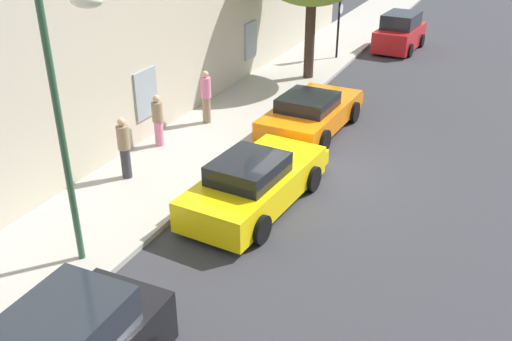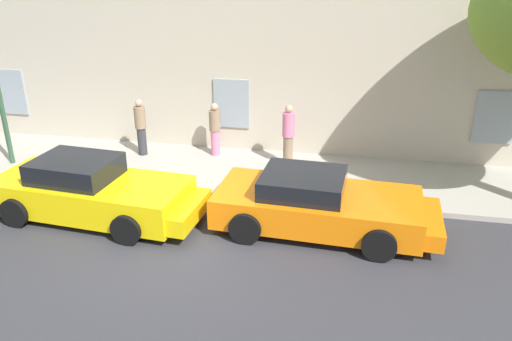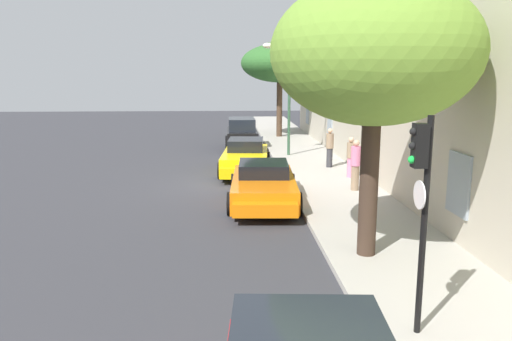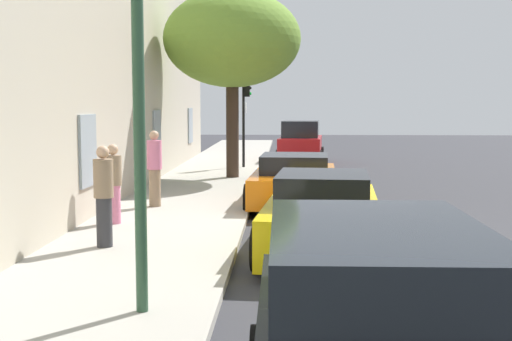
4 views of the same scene
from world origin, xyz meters
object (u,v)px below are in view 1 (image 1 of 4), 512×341
at_px(sportscar_red_lead, 259,180).
at_px(pedestrian_admiring, 158,120).
at_px(pedestrian_bystander, 206,96).
at_px(hatchback_distant, 400,33).
at_px(street_lamp, 70,83).
at_px(sportscar_yellow_flank, 313,112).
at_px(traffic_light, 341,7).
at_px(pedestrian_strolling, 124,147).

distance_m(sportscar_red_lead, pedestrian_admiring, 4.51).
bearing_deg(sportscar_red_lead, pedestrian_bystander, 43.18).
xyz_separation_m(hatchback_distant, street_lamp, (-21.00, 1.93, 3.26)).
bearing_deg(pedestrian_admiring, sportscar_yellow_flank, -46.43).
xyz_separation_m(sportscar_red_lead, pedestrian_bystander, (4.00, 3.75, 0.44)).
bearing_deg(traffic_light, sportscar_red_lead, -171.06).
height_order(hatchback_distant, pedestrian_bystander, pedestrian_bystander).
xyz_separation_m(traffic_light, pedestrian_admiring, (-12.08, 1.98, -1.52)).
xyz_separation_m(sportscar_red_lead, sportscar_yellow_flank, (5.28, 0.41, -0.02)).
xyz_separation_m(street_lamp, pedestrian_strolling, (3.50, 1.82, -3.06)).
bearing_deg(pedestrian_admiring, hatchback_distant, -15.18).
height_order(pedestrian_admiring, pedestrian_bystander, pedestrian_bystander).
bearing_deg(sportscar_yellow_flank, street_lamp, 170.67).
height_order(pedestrian_admiring, pedestrian_strolling, pedestrian_strolling).
xyz_separation_m(hatchback_distant, pedestrian_admiring, (-15.30, 4.15, 0.14)).
xyz_separation_m(sportscar_red_lead, traffic_light, (13.81, 2.17, 1.87)).
bearing_deg(sportscar_red_lead, traffic_light, 8.94).
bearing_deg(sportscar_yellow_flank, pedestrian_admiring, 133.57).
height_order(traffic_light, pedestrian_admiring, traffic_light).
relative_size(traffic_light, pedestrian_admiring, 2.13).
bearing_deg(sportscar_red_lead, pedestrian_strolling, 97.23).
height_order(sportscar_yellow_flank, hatchback_distant, hatchback_distant).
xyz_separation_m(sportscar_yellow_flank, pedestrian_bystander, (-1.28, 3.34, 0.46)).
relative_size(sportscar_red_lead, street_lamp, 0.90).
bearing_deg(street_lamp, pedestrian_strolling, 27.43).
distance_m(hatchback_distant, traffic_light, 4.22).
relative_size(sportscar_red_lead, pedestrian_admiring, 3.16).
bearing_deg(pedestrian_bystander, pedestrian_admiring, 170.08).
distance_m(hatchback_distant, pedestrian_strolling, 17.90).
bearing_deg(sportscar_yellow_flank, traffic_light, 11.68).
bearing_deg(pedestrian_bystander, sportscar_red_lead, -136.82).
bearing_deg(traffic_light, pedestrian_bystander, 170.85).
distance_m(hatchback_distant, street_lamp, 21.34).
bearing_deg(pedestrian_strolling, traffic_light, -6.31).
relative_size(sportscar_red_lead, traffic_light, 1.49).
bearing_deg(pedestrian_bystander, sportscar_yellow_flank, -68.99).
bearing_deg(sportscar_red_lead, hatchback_distant, 0.00).
height_order(traffic_light, street_lamp, street_lamp).
bearing_deg(hatchback_distant, sportscar_red_lead, -180.00).
distance_m(sportscar_red_lead, street_lamp, 5.62).
height_order(hatchback_distant, traffic_light, traffic_light).
relative_size(street_lamp, pedestrian_strolling, 3.30).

